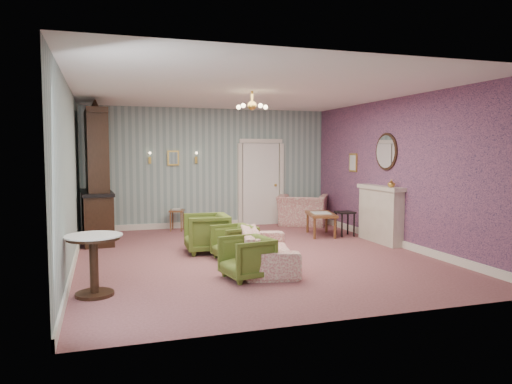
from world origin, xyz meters
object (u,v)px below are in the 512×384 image
object	(u,v)px
coffee_table	(321,224)
dresser	(96,172)
olive_chair_c	(207,231)
olive_chair_a	(247,256)
sofa_chintz	(267,242)
wingback_chair	(303,205)
side_table_black	(345,224)
pedestal_table	(94,265)
olive_chair_b	(234,240)
fireplace	(380,214)

from	to	relation	value
coffee_table	dresser	bearing A→B (deg)	170.57
olive_chair_c	olive_chair_a	bearing A→B (deg)	7.78
olive_chair_a	sofa_chintz	size ratio (longest dim) A/B	0.34
olive_chair_c	dresser	distance (m)	2.82
olive_chair_c	dresser	bearing A→B (deg)	-129.70
wingback_chair	coffee_table	xyz separation A→B (m)	(-0.21, -1.51, -0.26)
wingback_chair	coffee_table	size ratio (longest dim) A/B	1.19
olive_chair_a	side_table_black	bearing A→B (deg)	121.55
olive_chair_c	pedestal_table	bearing A→B (deg)	-38.29
wingback_chair	olive_chair_a	bearing A→B (deg)	89.41
olive_chair_a	wingback_chair	world-z (taller)	wingback_chair
olive_chair_b	olive_chair_a	bearing A→B (deg)	-19.14
olive_chair_c	pedestal_table	distance (m)	2.94
coffee_table	fireplace	bearing A→B (deg)	-53.41
fireplace	side_table_black	world-z (taller)	fireplace
olive_chair_a	coffee_table	world-z (taller)	olive_chair_a
sofa_chintz	pedestal_table	world-z (taller)	pedestal_table
sofa_chintz	coffee_table	world-z (taller)	sofa_chintz
olive_chair_b	olive_chair_c	xyz separation A→B (m)	(-0.33, 0.72, 0.07)
fireplace	side_table_black	xyz separation A→B (m)	(-0.34, 0.87, -0.31)
sofa_chintz	fireplace	world-z (taller)	fireplace
olive_chair_a	pedestal_table	world-z (taller)	pedestal_table
olive_chair_b	sofa_chintz	world-z (taller)	sofa_chintz
wingback_chair	olive_chair_c	bearing A→B (deg)	71.30
olive_chair_a	olive_chair_c	world-z (taller)	olive_chair_c
dresser	fireplace	distance (m)	5.88
olive_chair_a	fireplace	bearing A→B (deg)	108.66
side_table_black	fireplace	bearing A→B (deg)	-68.87
olive_chair_b	dresser	bearing A→B (deg)	-149.93
sofa_chintz	side_table_black	bearing A→B (deg)	-36.85
side_table_black	olive_chair_b	bearing A→B (deg)	-153.02
sofa_chintz	pedestal_table	size ratio (longest dim) A/B	2.53
wingback_chair	sofa_chintz	bearing A→B (deg)	90.82
olive_chair_c	dresser	size ratio (longest dim) A/B	0.27
olive_chair_a	olive_chair_b	bearing A→B (deg)	162.53
sofa_chintz	fireplace	distance (m)	3.14
sofa_chintz	coffee_table	bearing A→B (deg)	-28.09
olive_chair_a	side_table_black	world-z (taller)	olive_chair_a
olive_chair_b	olive_chair_c	world-z (taller)	olive_chair_c
sofa_chintz	side_table_black	size ratio (longest dim) A/B	3.71
olive_chair_c	dresser	xyz separation A→B (m)	(-1.93, 1.77, 1.04)
olive_chair_b	fireplace	xyz separation A→B (m)	(3.25, 0.61, 0.25)
olive_chair_c	coffee_table	bearing A→B (deg)	112.48
olive_chair_a	dresser	world-z (taller)	dresser
sofa_chintz	olive_chair_b	bearing A→B (deg)	43.39
fireplace	pedestal_table	xyz separation A→B (m)	(-5.51, -2.11, -0.18)
fireplace	side_table_black	size ratio (longest dim) A/B	2.57
dresser	pedestal_table	world-z (taller)	dresser
olive_chair_b	side_table_black	bearing A→B (deg)	104.76
dresser	coffee_table	distance (m)	4.91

